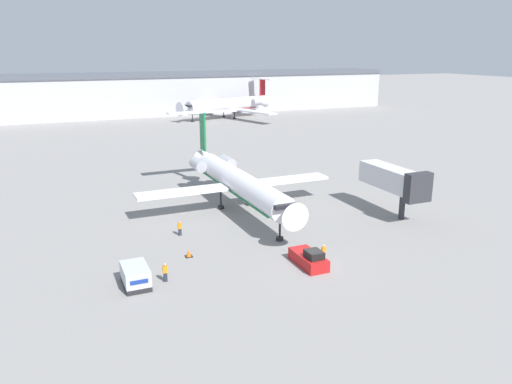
# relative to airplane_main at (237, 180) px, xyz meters

# --- Properties ---
(ground_plane) EXTENTS (600.00, 600.00, 0.00)m
(ground_plane) POSITION_rel_airplane_main_xyz_m (0.18, -19.49, -3.72)
(ground_plane) COLOR gray
(terminal_building) EXTENTS (180.00, 16.80, 12.75)m
(terminal_building) POSITION_rel_airplane_main_xyz_m (0.18, 100.51, 2.68)
(terminal_building) COLOR #B2B2B7
(terminal_building) RESTS_ON ground
(airplane_main) EXTENTS (25.53, 29.99, 10.95)m
(airplane_main) POSITION_rel_airplane_main_xyz_m (0.00, 0.00, 0.00)
(airplane_main) COLOR white
(airplane_main) RESTS_ON ground
(pushback_tug) EXTENTS (2.01, 4.57, 1.82)m
(pushback_tug) POSITION_rel_airplane_main_xyz_m (-0.12, -18.92, -3.05)
(pushback_tug) COLOR #B21919
(pushback_tug) RESTS_ON ground
(luggage_cart) EXTENTS (2.12, 3.54, 1.81)m
(luggage_cart) POSITION_rel_airplane_main_xyz_m (-15.85, -16.72, -2.82)
(luggage_cart) COLOR #232326
(luggage_cart) RESTS_ON ground
(worker_near_tug) EXTENTS (0.40, 0.24, 1.71)m
(worker_near_tug) POSITION_rel_airplane_main_xyz_m (1.65, -18.62, -2.83)
(worker_near_tug) COLOR #232838
(worker_near_tug) RESTS_ON ground
(worker_by_wing) EXTENTS (0.40, 0.24, 1.65)m
(worker_by_wing) POSITION_rel_airplane_main_xyz_m (-9.22, -6.44, -2.87)
(worker_by_wing) COLOR #232838
(worker_by_wing) RESTS_ON ground
(worker_on_apron) EXTENTS (0.40, 0.24, 1.73)m
(worker_on_apron) POSITION_rel_airplane_main_xyz_m (-13.33, -16.95, -2.82)
(worker_on_apron) COLOR #232838
(worker_on_apron) RESTS_ON ground
(traffic_cone_left) EXTENTS (0.72, 0.72, 0.72)m
(traffic_cone_left) POSITION_rel_airplane_main_xyz_m (-9.95, -12.45, -3.38)
(traffic_cone_left) COLOR black
(traffic_cone_left) RESTS_ON ground
(airplane_parked_far_left) EXTENTS (31.99, 38.48, 10.91)m
(airplane_parked_far_left) POSITION_rel_airplane_main_xyz_m (28.68, 82.77, 0.11)
(airplane_parked_far_left) COLOR silver
(airplane_parked_far_left) RESTS_ON ground
(jet_bridge) EXTENTS (3.20, 10.32, 6.19)m
(jet_bridge) POSITION_rel_airplane_main_xyz_m (16.67, -9.69, 0.72)
(jet_bridge) COLOR #2D2D33
(jet_bridge) RESTS_ON ground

